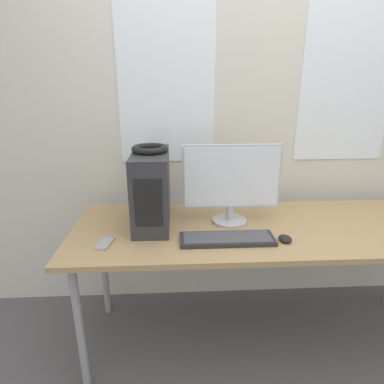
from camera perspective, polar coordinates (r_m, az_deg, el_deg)
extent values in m
cube|color=beige|center=(2.11, 11.21, 15.15)|extent=(8.00, 0.06, 2.70)
cube|color=white|center=(2.01, -4.65, 21.22)|extent=(0.58, 0.01, 1.12)
cube|color=white|center=(2.27, 26.19, 19.20)|extent=(0.58, 0.01, 1.12)
cube|color=tan|center=(1.79, 13.70, -6.25)|extent=(2.11, 0.72, 0.03)
cylinder|color=#99999E|center=(1.75, -19.33, -21.94)|extent=(0.04, 0.04, 0.72)
cylinder|color=#99999E|center=(2.20, -15.37, -12.43)|extent=(0.04, 0.04, 0.72)
cube|color=#2D2D33|center=(1.72, -7.21, 0.62)|extent=(0.19, 0.44, 0.39)
cube|color=black|center=(1.51, -7.76, -2.01)|extent=(0.13, 0.00, 0.24)
torus|color=black|center=(1.66, -7.51, 7.63)|extent=(0.19, 0.19, 0.03)
cylinder|color=#B7B7BC|center=(1.79, 6.70, -5.07)|extent=(0.19, 0.19, 0.02)
cylinder|color=#B7B7BC|center=(1.77, 6.76, -3.58)|extent=(0.05, 0.05, 0.08)
cube|color=#B7B7BC|center=(1.70, 7.02, 2.71)|extent=(0.52, 0.03, 0.34)
cube|color=white|center=(1.69, 7.11, 2.56)|extent=(0.50, 0.00, 0.32)
cube|color=#28282D|center=(1.58, 6.25, -8.31)|extent=(0.46, 0.15, 0.02)
cube|color=#47474C|center=(1.58, 6.27, -7.94)|extent=(0.42, 0.13, 0.00)
ellipsoid|color=black|center=(1.64, 16.21, -7.95)|extent=(0.06, 0.08, 0.02)
cube|color=#99999E|center=(1.60, -15.33, -8.80)|extent=(0.08, 0.13, 0.01)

